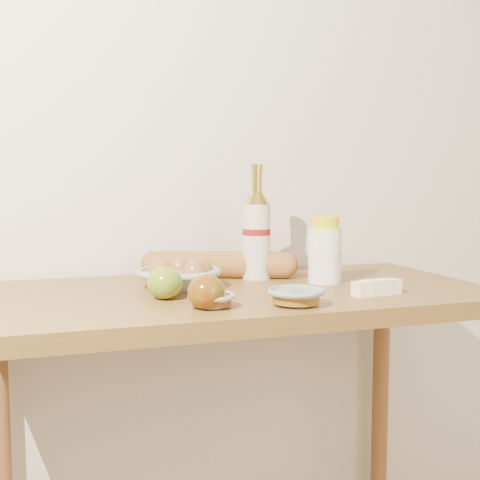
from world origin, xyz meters
name	(u,v)px	position (x,y,z in m)	size (l,w,h in m)	color
back_wall	(201,130)	(0.00, 1.51, 1.30)	(3.50, 0.02, 2.60)	beige
table	(236,340)	(0.00, 1.18, 0.78)	(1.20, 0.60, 0.90)	olive
bourbon_bottle	(256,233)	(0.10, 1.32, 1.02)	(0.09, 0.09, 0.30)	beige
cream_bottle	(325,252)	(0.24, 1.20, 0.98)	(0.09, 0.09, 0.17)	white
egg_bowl	(179,276)	(-0.12, 1.24, 0.93)	(0.26, 0.26, 0.07)	#98A6A1
baguette	(219,265)	(0.01, 1.36, 0.93)	(0.42, 0.22, 0.07)	#AF7735
apple_yellowgreen	(165,283)	(-0.18, 1.11, 0.94)	(0.09, 0.09, 0.07)	olive
apple_redgreen_front	(206,292)	(-0.12, 0.98, 0.93)	(0.10, 0.10, 0.07)	maroon
sugar_bowl	(212,300)	(-0.11, 1.00, 0.91)	(0.12, 0.12, 0.03)	#93A09B
syrup_bowl	(296,296)	(0.06, 0.97, 0.92)	(0.13, 0.13, 0.03)	gray
butter_stick	(377,288)	(0.28, 1.01, 0.92)	(0.12, 0.05, 0.04)	#FFFAC5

